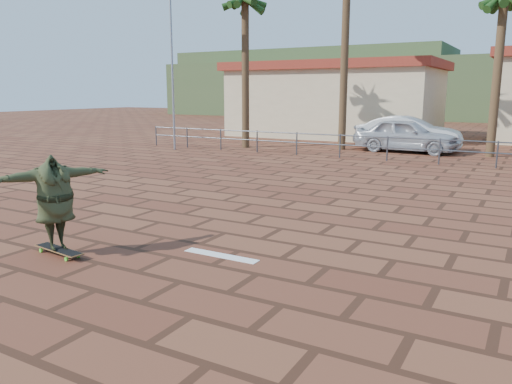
% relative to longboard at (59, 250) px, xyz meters
% --- Properties ---
extents(ground, '(120.00, 120.00, 0.00)m').
position_rel_longboard_xyz_m(ground, '(1.74, 2.53, -0.09)').
color(ground, brown).
rests_on(ground, ground).
extents(paint_stripe, '(1.40, 0.22, 0.01)m').
position_rel_longboard_xyz_m(paint_stripe, '(2.44, 1.33, -0.09)').
color(paint_stripe, white).
rests_on(paint_stripe, ground).
extents(guardrail, '(24.06, 0.06, 1.00)m').
position_rel_longboard_xyz_m(guardrail, '(1.74, 14.53, 0.59)').
color(guardrail, '#47494F').
rests_on(guardrail, ground).
extents(flagpole, '(1.30, 0.10, 8.00)m').
position_rel_longboard_xyz_m(flagpole, '(-8.14, 13.53, 4.55)').
color(flagpole, gray).
rests_on(flagpole, ground).
extents(palm_far_left, '(2.40, 2.40, 8.25)m').
position_rel_longboard_xyz_m(palm_far_left, '(-5.76, 16.03, 6.74)').
color(palm_far_left, brown).
rests_on(palm_far_left, ground).
extents(palm_center, '(2.40, 2.40, 7.75)m').
position_rel_longboard_xyz_m(palm_center, '(5.24, 18.03, 6.27)').
color(palm_center, brown).
rests_on(palm_center, ground).
extents(building_west, '(12.60, 7.60, 4.50)m').
position_rel_longboard_xyz_m(building_west, '(-4.26, 24.53, 2.19)').
color(building_west, beige).
rests_on(building_west, ground).
extents(hill_front, '(70.00, 18.00, 6.00)m').
position_rel_longboard_xyz_m(hill_front, '(1.74, 52.53, 2.91)').
color(hill_front, '#384C28').
rests_on(hill_front, ground).
extents(hill_back, '(35.00, 14.00, 8.00)m').
position_rel_longboard_xyz_m(hill_back, '(-20.26, 58.53, 3.91)').
color(hill_back, '#384C28').
rests_on(hill_back, ground).
extents(longboard, '(1.13, 0.38, 0.11)m').
position_rel_longboard_xyz_m(longboard, '(0.00, 0.00, 0.00)').
color(longboard, olive).
rests_on(longboard, ground).
extents(skateboarder, '(1.20, 2.05, 1.62)m').
position_rel_longboard_xyz_m(skateboarder, '(0.00, 0.00, 0.83)').
color(skateboarder, '#333A1F').
rests_on(skateboarder, longboard).
extents(car_silver, '(4.64, 2.06, 1.55)m').
position_rel_longboard_xyz_m(car_silver, '(1.70, 17.96, 0.69)').
color(car_silver, '#A7AAAE').
rests_on(car_silver, ground).
extents(car_white, '(4.97, 2.01, 1.60)m').
position_rel_longboard_xyz_m(car_white, '(1.56, 18.84, 0.71)').
color(car_white, silver).
rests_on(car_white, ground).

